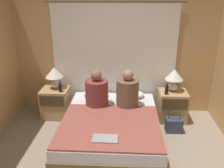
# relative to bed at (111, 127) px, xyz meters

# --- Properties ---
(wall_back) EXTENTS (3.98, 0.06, 2.50)m
(wall_back) POSITION_rel_bed_xyz_m (0.00, 1.10, 1.05)
(wall_back) COLOR tan
(wall_back) RESTS_ON ground_plane
(curtain_panel) EXTENTS (2.56, 0.02, 2.15)m
(curtain_panel) POSITION_rel_bed_xyz_m (0.00, 1.04, 0.87)
(curtain_panel) COLOR white
(curtain_panel) RESTS_ON ground_plane
(bed) EXTENTS (1.57, 1.97, 0.41)m
(bed) POSITION_rel_bed_xyz_m (0.00, 0.00, 0.00)
(bed) COLOR brown
(bed) RESTS_ON ground_plane
(nightstand_left) EXTENTS (0.51, 0.46, 0.57)m
(nightstand_left) POSITION_rel_bed_xyz_m (-1.12, 0.69, 0.09)
(nightstand_left) COLOR tan
(nightstand_left) RESTS_ON ground_plane
(nightstand_right) EXTENTS (0.51, 0.46, 0.57)m
(nightstand_right) POSITION_rel_bed_xyz_m (1.12, 0.69, 0.09)
(nightstand_right) COLOR tan
(nightstand_right) RESTS_ON ground_plane
(lamp_left) EXTENTS (0.33, 0.33, 0.41)m
(lamp_left) POSITION_rel_bed_xyz_m (-1.12, 0.77, 0.64)
(lamp_left) COLOR silver
(lamp_left) RESTS_ON nightstand_left
(lamp_right) EXTENTS (0.33, 0.33, 0.41)m
(lamp_right) POSITION_rel_bed_xyz_m (1.12, 0.77, 0.64)
(lamp_right) COLOR silver
(lamp_right) RESTS_ON nightstand_right
(pillow_left) EXTENTS (0.49, 0.32, 0.12)m
(pillow_left) POSITION_rel_bed_xyz_m (-0.35, 0.79, 0.27)
(pillow_left) COLOR white
(pillow_left) RESTS_ON bed
(pillow_right) EXTENTS (0.49, 0.32, 0.12)m
(pillow_right) POSITION_rel_bed_xyz_m (0.35, 0.79, 0.27)
(pillow_right) COLOR white
(pillow_right) RESTS_ON bed
(blanket_on_bed) EXTENTS (1.51, 1.31, 0.03)m
(blanket_on_bed) POSITION_rel_bed_xyz_m (0.00, -0.30, 0.22)
(blanket_on_bed) COLOR #994C42
(blanket_on_bed) RESTS_ON bed
(person_left_in_bed) EXTENTS (0.40, 0.40, 0.66)m
(person_left_in_bed) POSITION_rel_bed_xyz_m (-0.27, 0.39, 0.47)
(person_left_in_bed) COLOR brown
(person_left_in_bed) RESTS_ON bed
(person_right_in_bed) EXTENTS (0.39, 0.39, 0.68)m
(person_right_in_bed) POSITION_rel_bed_xyz_m (0.26, 0.39, 0.48)
(person_right_in_bed) COLOR brown
(person_right_in_bed) RESTS_ON bed
(beer_bottle_on_left_stand) EXTENTS (0.06, 0.06, 0.21)m
(beer_bottle_on_left_stand) POSITION_rel_bed_xyz_m (-0.97, 0.58, 0.45)
(beer_bottle_on_left_stand) COLOR black
(beer_bottle_on_left_stand) RESTS_ON nightstand_left
(beer_bottle_on_right_stand) EXTENTS (0.06, 0.06, 0.22)m
(beer_bottle_on_right_stand) POSITION_rel_bed_xyz_m (0.97, 0.58, 0.45)
(beer_bottle_on_right_stand) COLOR black
(beer_bottle_on_right_stand) RESTS_ON nightstand_right
(laptop_on_bed) EXTENTS (0.35, 0.20, 0.02)m
(laptop_on_bed) POSITION_rel_bed_xyz_m (-0.04, -0.69, 0.24)
(laptop_on_bed) COLOR #9EA0A5
(laptop_on_bed) RESTS_ON blanket_on_bed
(handbag_on_floor) EXTENTS (0.28, 0.19, 0.40)m
(handbag_on_floor) POSITION_rel_bed_xyz_m (1.08, 0.26, -0.07)
(handbag_on_floor) COLOR #333D56
(handbag_on_floor) RESTS_ON ground_plane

